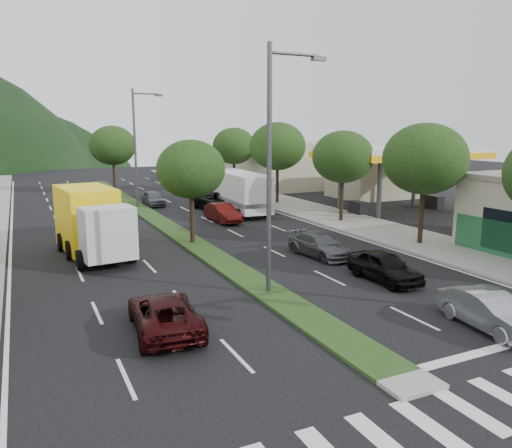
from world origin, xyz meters
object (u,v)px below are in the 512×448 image
streetlight_near (274,158)px  car_queue_a (384,266)px  suv_maroon (164,314)px  box_truck (91,224)px  tree_r_d (278,146)px  tree_r_b (425,159)px  sedan_silver (490,311)px  car_queue_e (153,198)px  motorhome (239,191)px  streetlight_mid (137,143)px  car_queue_b (319,245)px  tree_r_c (343,157)px  car_queue_c (223,213)px  tree_med_near (191,169)px  car_queue_d (218,201)px  tree_med_far (113,145)px  tree_r_e (234,146)px

streetlight_near → car_queue_a: streetlight_near is taller
suv_maroon → box_truck: box_truck is taller
tree_r_d → box_truck: bearing=-145.6°
tree_r_b → sedan_silver: bearing=-123.0°
car_queue_e → motorhome: (5.43, -6.77, 1.09)m
tree_r_b → streetlight_mid: 24.09m
tree_r_d → car_queue_b: tree_r_d is taller
tree_r_c → car_queue_c: tree_r_c is taller
tree_r_c → tree_med_near: size_ratio=1.08×
tree_med_near → motorhome: (6.98, 9.08, -2.68)m
car_queue_c → car_queue_d: 5.24m
car_queue_a → car_queue_b: (-0.24, 5.00, -0.07)m
tree_med_far → tree_r_b: bearing=-69.4°
streetlight_near → suv_maroon: size_ratio=2.21×
tree_r_b → car_queue_c: size_ratio=1.69×
car_queue_e → box_truck: 17.62m
tree_med_far → suv_maroon: bearing=-97.4°
tree_r_c → streetlight_near: size_ratio=0.65×
tree_r_c → suv_maroon: bearing=-140.4°
car_queue_c → car_queue_d: (1.57, 5.00, 0.08)m
tree_med_far → car_queue_a: 37.37m
tree_r_b → car_queue_e: (-10.45, 21.85, -4.38)m
box_truck → tree_r_b: bearing=155.2°
sedan_silver → tree_r_c: bearing=75.4°
streetlight_mid → tree_r_c: bearing=-47.8°
streetlight_near → car_queue_b: 8.26m
car_queue_a → car_queue_c: (-1.22, 16.56, 0.00)m
car_queue_a → box_truck: (-11.19, 10.56, 1.03)m
car_queue_e → tree_med_far: bearing=99.6°
tree_r_b → tree_med_far: (-12.00, 32.00, -0.03)m
tree_med_near → car_queue_d: bearing=61.8°
tree_r_c → streetlight_mid: bearing=132.2°
tree_r_d → sedan_silver: (-6.90, -28.61, -4.53)m
tree_med_near → car_queue_c: tree_med_near is taller
car_queue_a → box_truck: size_ratio=0.52×
tree_med_far → box_truck: (-5.73, -26.15, -3.30)m
tree_med_near → tree_med_far: 26.01m
tree_r_c → car_queue_a: (-6.53, -12.71, -4.07)m
tree_r_e → box_truck: bearing=-128.7°
car_queue_c → tree_med_near: bearing=-128.1°
car_queue_b → car_queue_c: size_ratio=1.02×
tree_r_d → car_queue_d: 7.70m
suv_maroon → car_queue_b: 11.98m
sedan_silver → motorhome: 25.79m
streetlight_near → car_queue_c: bearing=75.7°
tree_r_e → car_queue_e: 12.84m
car_queue_e → tree_r_b: bearing=-63.6°
tree_r_b → car_queue_d: (-6.19, 16.85, -4.28)m
car_queue_a → car_queue_d: car_queue_d is taller
tree_r_b → streetlight_near: size_ratio=0.69×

